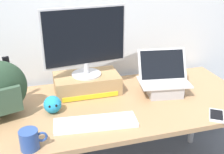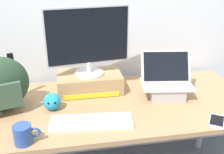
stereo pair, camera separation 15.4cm
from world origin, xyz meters
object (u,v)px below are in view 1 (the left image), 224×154
open_laptop (163,84)px  toner_box_yellow (87,83)px  desktop_monitor (85,41)px  plush_toy (53,104)px  coffee_mug (30,140)px  cell_phone (216,115)px  external_keyboard (96,123)px

open_laptop → toner_box_yellow: bearing=169.8°
desktop_monitor → toner_box_yellow: bearing=92.6°
desktop_monitor → open_laptop: 0.60m
desktop_monitor → open_laptop: desktop_monitor is taller
desktop_monitor → plush_toy: 0.45m
coffee_mug → cell_phone: 1.05m
external_keyboard → coffee_mug: bearing=-155.8°
coffee_mug → cell_phone: (1.05, 0.01, -0.05)m
open_laptop → external_keyboard: open_laptop is taller
toner_box_yellow → coffee_mug: (-0.38, -0.53, -0.01)m
plush_toy → coffee_mug: bearing=-113.0°
toner_box_yellow → desktop_monitor: 0.30m
external_keyboard → cell_phone: external_keyboard is taller
coffee_mug → cell_phone: size_ratio=0.82×
external_keyboard → cell_phone: bearing=-3.2°
external_keyboard → plush_toy: plush_toy is taller
desktop_monitor → external_keyboard: 0.54m
plush_toy → open_laptop: bearing=4.1°
cell_phone → plush_toy: size_ratio=1.56×
open_laptop → cell_phone: size_ratio=2.18×
plush_toy → external_keyboard: bearing=-42.4°
cell_phone → desktop_monitor: bearing=175.5°
external_keyboard → plush_toy: size_ratio=4.48×
toner_box_yellow → desktop_monitor: desktop_monitor is taller
toner_box_yellow → cell_phone: 0.85m
desktop_monitor → external_keyboard: bearing=-101.9°
desktop_monitor → external_keyboard: (-0.03, -0.42, -0.35)m
open_laptop → coffee_mug: (-0.87, -0.37, -0.01)m
coffee_mug → open_laptop: bearing=22.8°
toner_box_yellow → open_laptop: size_ratio=1.21×
coffee_mug → plush_toy: (0.13, 0.31, 0.00)m
open_laptop → coffee_mug: bearing=-148.8°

